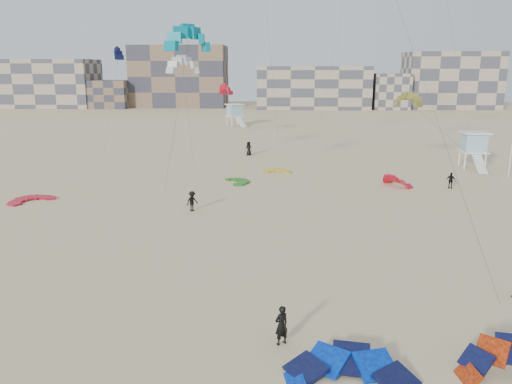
{
  "coord_description": "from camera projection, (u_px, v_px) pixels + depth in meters",
  "views": [
    {
      "loc": [
        1.23,
        -19.43,
        11.54
      ],
      "look_at": [
        -0.11,
        6.0,
        5.19
      ],
      "focal_mm": 35.0,
      "sensor_mm": 36.0,
      "label": 1
    }
  ],
  "objects": [
    {
      "name": "ground",
      "position": [
        251.0,
        341.0,
        21.68
      ],
      "size": [
        320.0,
        320.0,
        0.0
      ],
      "primitive_type": "plane",
      "color": "#C8B486",
      "rests_on": "ground"
    },
    {
      "name": "kite_ground_blue",
      "position": [
        350.0,
        383.0,
        18.79
      ],
      "size": [
        5.77,
        5.99,
        2.88
      ],
      "primitive_type": null,
      "rotation": [
        0.3,
        0.0,
        -0.15
      ],
      "color": "#0048C4",
      "rests_on": "ground"
    },
    {
      "name": "kite_ground_red",
      "position": [
        32.0,
        201.0,
        44.48
      ],
      "size": [
        5.28,
        5.28,
        0.69
      ],
      "primitive_type": null,
      "rotation": [
        0.06,
        0.0,
        0.79
      ],
      "color": "#E9002F",
      "rests_on": "ground"
    },
    {
      "name": "kite_ground_green",
      "position": [
        237.0,
        182.0,
        51.67
      ],
      "size": [
        4.25,
        4.14,
        0.59
      ],
      "primitive_type": null,
      "rotation": [
        0.05,
        0.0,
        -1.18
      ],
      "color": "#2A8715",
      "rests_on": "ground"
    },
    {
      "name": "kite_ground_red_far",
      "position": [
        397.0,
        186.0,
        50.2
      ],
      "size": [
        4.73,
        4.7,
        3.41
      ],
      "primitive_type": null,
      "rotation": [
        0.75,
        0.0,
        2.16
      ],
      "color": "#E9002F",
      "rests_on": "ground"
    },
    {
      "name": "kite_ground_yellow",
      "position": [
        277.0,
        172.0,
        56.73
      ],
      "size": [
        3.12,
        3.29,
        0.72
      ],
      "primitive_type": null,
      "rotation": [
        0.08,
        0.0,
        -0.04
      ],
      "color": "yellow",
      "rests_on": "ground"
    },
    {
      "name": "kitesurfer_main",
      "position": [
        281.0,
        325.0,
        21.22
      ],
      "size": [
        0.78,
        0.72,
        1.78
      ],
      "primitive_type": "imported",
      "rotation": [
        0.0,
        0.0,
        3.74
      ],
      "color": "black",
      "rests_on": "ground"
    },
    {
      "name": "kitesurfer_c",
      "position": [
        192.0,
        201.0,
        41.16
      ],
      "size": [
        1.2,
        1.23,
        1.69
      ],
      "primitive_type": "imported",
      "rotation": [
        0.0,
        0.0,
        0.84
      ],
      "color": "black",
      "rests_on": "ground"
    },
    {
      "name": "kitesurfer_d",
      "position": [
        451.0,
        180.0,
        48.89
      ],
      "size": [
        1.0,
        0.87,
        1.61
      ],
      "primitive_type": "imported",
      "rotation": [
        0.0,
        0.0,
        2.52
      ],
      "color": "black",
      "rests_on": "ground"
    },
    {
      "name": "kitesurfer_e",
      "position": [
        249.0,
        148.0,
        67.49
      ],
      "size": [
        1.08,
        0.92,
        1.88
      ],
      "primitive_type": "imported",
      "rotation": [
        0.0,
        0.0,
        -0.42
      ],
      "color": "black",
      "rests_on": "ground"
    },
    {
      "name": "kitesurfer_f",
      "position": [
        473.0,
        142.0,
        74.05
      ],
      "size": [
        1.28,
        1.65,
        1.75
      ],
      "primitive_type": "imported",
      "rotation": [
        0.0,
        0.0,
        -1.03
      ],
      "color": "black",
      "rests_on": "ground"
    },
    {
      "name": "kite_fly_teal_a",
      "position": [
        188.0,
        41.0,
        42.11
      ],
      "size": [
        5.63,
        5.63,
        14.0
      ],
      "rotation": [
        0.0,
        0.0,
        0.78
      ],
      "color": "#0179AE",
      "rests_on": "ground"
    },
    {
      "name": "kite_fly_grey",
      "position": [
        183.0,
        67.0,
        55.74
      ],
      "size": [
        5.28,
        7.97,
        12.1
      ],
      "rotation": [
        0.0,
        0.0,
        0.69
      ],
      "color": "white",
      "rests_on": "ground"
    },
    {
      "name": "kite_fly_olive",
      "position": [
        408.0,
        101.0,
        55.04
      ],
      "size": [
        9.26,
        11.25,
        8.3
      ],
      "rotation": [
        0.0,
        0.0,
        -0.69
      ],
      "color": "olive",
      "rests_on": "ground"
    },
    {
      "name": "kite_fly_navy",
      "position": [
        119.0,
        55.0,
        64.82
      ],
      "size": [
        3.58,
        7.31,
        13.24
      ],
      "rotation": [
        0.0,
        0.0,
        1.79
      ],
      "color": "#0D1336",
      "rests_on": "ground"
    },
    {
      "name": "kite_fly_red",
      "position": [
        226.0,
        90.0,
        80.62
      ],
      "size": [
        4.85,
        9.35,
        8.21
      ],
      "rotation": [
        0.0,
        0.0,
        2.15
      ],
      "color": "#E9002F",
      "rests_on": "ground"
    },
    {
      "name": "lifeguard_tower_near",
      "position": [
        473.0,
        150.0,
        58.78
      ],
      "size": [
        3.16,
        5.89,
        4.26
      ],
      "rotation": [
        0.0,
        0.0,
        -0.05
      ],
      "color": "white",
      "rests_on": "ground"
    },
    {
      "name": "lifeguard_tower_far",
      "position": [
        235.0,
        115.0,
        101.5
      ],
      "size": [
        4.29,
        6.66,
        4.43
      ],
      "rotation": [
        0.0,
        0.0,
        0.53
      ],
      "color": "white",
      "rests_on": "ground"
    },
    {
      "name": "condo_west_a",
      "position": [
        45.0,
        83.0,
        149.53
      ],
      "size": [
        30.0,
        15.0,
        14.0
      ],
      "primitive_type": "cube",
      "color": "tan",
      "rests_on": "ground"
    },
    {
      "name": "condo_west_b",
      "position": [
        180.0,
        77.0,
        150.88
      ],
      "size": [
        28.0,
        14.0,
        18.0
      ],
      "primitive_type": "cube",
      "color": "brown",
      "rests_on": "ground"
    },
    {
      "name": "condo_mid",
      "position": [
        313.0,
        87.0,
        145.69
      ],
      "size": [
        32.0,
        16.0,
        12.0
      ],
      "primitive_type": "cube",
      "color": "tan",
      "rests_on": "ground"
    },
    {
      "name": "condo_east",
      "position": [
        450.0,
        80.0,
        145.09
      ],
      "size": [
        26.0,
        14.0,
        16.0
      ],
      "primitive_type": "cube",
      "color": "tan",
      "rests_on": "ground"
    },
    {
      "name": "condo_fill_left",
      "position": [
        109.0,
        94.0,
        147.3
      ],
      "size": [
        12.0,
        10.0,
        8.0
      ],
      "primitive_type": "cube",
      "color": "brown",
      "rests_on": "ground"
    },
    {
      "name": "condo_fill_right",
      "position": [
        390.0,
        91.0,
        142.86
      ],
      "size": [
        10.0,
        10.0,
        10.0
      ],
      "primitive_type": "cube",
      "color": "tan",
      "rests_on": "ground"
    }
  ]
}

